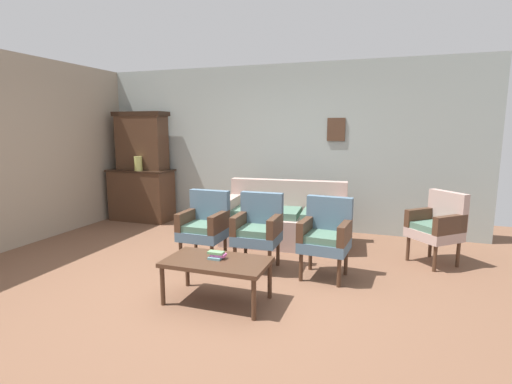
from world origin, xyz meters
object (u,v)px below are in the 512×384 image
object	(u,v)px
armchair_row_middle	(258,227)
wingback_chair_by_fireplace	(437,224)
armchair_near_couch_end	(326,234)
coffee_table	(217,264)
floral_couch	(284,221)
book_stack_on_table	(217,255)
vase_on_cabinet	(138,164)
armchair_by_doorway	(205,224)
side_cabinet	(142,195)

from	to	relation	value
armchair_row_middle	wingback_chair_by_fireplace	size ratio (longest dim) A/B	1.00
armchair_near_couch_end	coffee_table	bearing A→B (deg)	-132.01
floral_couch	book_stack_on_table	distance (m)	2.07
vase_on_cabinet	armchair_near_couch_end	bearing A→B (deg)	-23.08
floral_couch	wingback_chair_by_fireplace	world-z (taller)	same
armchair_near_couch_end	book_stack_on_table	bearing A→B (deg)	-133.64
vase_on_cabinet	armchair_by_doorway	xyz separation A→B (m)	(2.04, -1.53, -0.56)
armchair_row_middle	armchair_near_couch_end	xyz separation A→B (m)	(0.81, -0.02, 0.00)
wingback_chair_by_fireplace	armchair_near_couch_end	bearing A→B (deg)	-144.51
armchair_by_doorway	book_stack_on_table	world-z (taller)	armchair_by_doorway
vase_on_cabinet	coffee_table	size ratio (longest dim) A/B	0.25
vase_on_cabinet	wingback_chair_by_fireplace	distance (m)	4.84
armchair_by_doorway	armchair_row_middle	world-z (taller)	same
wingback_chair_by_fireplace	side_cabinet	bearing A→B (deg)	170.70
armchair_by_doorway	wingback_chair_by_fireplace	distance (m)	2.88
side_cabinet	coffee_table	size ratio (longest dim) A/B	1.16
armchair_by_doorway	armchair_row_middle	distance (m)	0.69
floral_couch	coffee_table	xyz separation A→B (m)	(-0.12, -2.10, 0.05)
wingback_chair_by_fireplace	coffee_table	xyz separation A→B (m)	(-2.13, -1.87, -0.12)
armchair_by_doorway	armchair_near_couch_end	distance (m)	1.49
floral_couch	armchair_by_doorway	distance (m)	1.36
coffee_table	book_stack_on_table	xyz separation A→B (m)	(-0.02, 0.04, 0.08)
floral_couch	coffee_table	bearing A→B (deg)	-93.20
armchair_near_couch_end	armchair_row_middle	bearing A→B (deg)	178.52
book_stack_on_table	floral_couch	bearing A→B (deg)	86.25
armchair_row_middle	coffee_table	distance (m)	1.02
floral_couch	book_stack_on_table	size ratio (longest dim) A/B	10.71
vase_on_cabinet	book_stack_on_table	xyz separation A→B (m)	(2.63, -2.46, -0.60)
floral_couch	book_stack_on_table	xyz separation A→B (m)	(-0.14, -2.06, 0.13)
side_cabinet	armchair_row_middle	size ratio (longest dim) A/B	1.28
book_stack_on_table	armchair_near_couch_end	bearing A→B (deg)	46.36
vase_on_cabinet	armchair_by_doorway	bearing A→B (deg)	-36.91
armchair_row_middle	armchair_near_couch_end	world-z (taller)	same
armchair_by_doorway	wingback_chair_by_fireplace	bearing A→B (deg)	18.41
armchair_row_middle	wingback_chair_by_fireplace	world-z (taller)	same
side_cabinet	book_stack_on_table	xyz separation A→B (m)	(2.71, -2.63, -0.01)
side_cabinet	armchair_row_middle	bearing A→B (deg)	-30.52
vase_on_cabinet	armchair_row_middle	bearing A→B (deg)	-28.58
vase_on_cabinet	book_stack_on_table	bearing A→B (deg)	-43.07
vase_on_cabinet	floral_couch	size ratio (longest dim) A/B	0.14
armchair_near_couch_end	floral_couch	bearing A→B (deg)	124.78
coffee_table	armchair_row_middle	bearing A→B (deg)	85.44
floral_couch	armchair_row_middle	size ratio (longest dim) A/B	2.01
book_stack_on_table	vase_on_cabinet	bearing A→B (deg)	136.93
wingback_chair_by_fireplace	coffee_table	size ratio (longest dim) A/B	0.90
side_cabinet	book_stack_on_table	size ratio (longest dim) A/B	6.84
armchair_by_doorway	coffee_table	world-z (taller)	armchair_by_doorway
side_cabinet	armchair_row_middle	world-z (taller)	side_cabinet
armchair_near_couch_end	coffee_table	world-z (taller)	armchair_near_couch_end
wingback_chair_by_fireplace	book_stack_on_table	bearing A→B (deg)	-139.47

